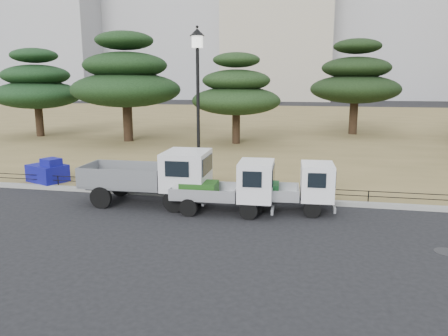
% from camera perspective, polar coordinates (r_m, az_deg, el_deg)
% --- Properties ---
extents(ground, '(220.00, 220.00, 0.00)m').
position_cam_1_polar(ground, '(13.75, -1.69, -6.95)').
color(ground, black).
extents(lawn, '(120.00, 56.00, 0.15)m').
position_cam_1_polar(lawn, '(43.61, 7.64, 5.78)').
color(lawn, olive).
rests_on(lawn, ground).
extents(curb, '(120.00, 0.25, 0.16)m').
position_cam_1_polar(curb, '(16.16, 0.43, -3.82)').
color(curb, gray).
rests_on(curb, ground).
extents(truck_large, '(4.48, 1.88, 1.94)m').
position_cam_1_polar(truck_large, '(15.51, -9.14, -0.84)').
color(truck_large, black).
rests_on(truck_large, ground).
extents(truck_kei_front, '(3.36, 1.54, 1.76)m').
position_cam_1_polar(truck_kei_front, '(14.38, 0.95, -2.50)').
color(truck_kei_front, black).
rests_on(truck_kei_front, ground).
extents(truck_kei_rear, '(3.23, 1.53, 1.65)m').
position_cam_1_polar(truck_kei_rear, '(14.69, 8.96, -2.53)').
color(truck_kei_rear, black).
rests_on(truck_kei_rear, ground).
extents(street_lamp, '(0.53, 0.53, 5.97)m').
position_cam_1_polar(street_lamp, '(16.14, -3.44, 10.90)').
color(street_lamp, black).
rests_on(street_lamp, lawn).
extents(pipe_fence, '(38.00, 0.04, 0.40)m').
position_cam_1_polar(pipe_fence, '(16.21, 0.53, -2.46)').
color(pipe_fence, black).
rests_on(pipe_fence, lawn).
extents(tarp_pile, '(1.84, 1.63, 1.01)m').
position_cam_1_polar(tarp_pile, '(19.65, -22.00, -0.49)').
color(tarp_pile, '#11128A').
rests_on(tarp_pile, lawn).
extents(manhole, '(0.60, 0.60, 0.01)m').
position_cam_1_polar(manhole, '(12.77, 27.04, -9.72)').
color(manhole, '#2D2D30').
rests_on(manhole, ground).
extents(pine_west_far, '(6.37, 6.37, 6.44)m').
position_cam_1_polar(pine_west_far, '(35.53, -23.29, 9.81)').
color(pine_west_far, black).
rests_on(pine_west_far, lawn).
extents(pine_west_near, '(7.35, 7.35, 7.35)m').
position_cam_1_polar(pine_west_near, '(30.79, -12.69, 11.31)').
color(pine_west_near, black).
rests_on(pine_west_near, lawn).
extents(pine_center_left, '(5.82, 5.82, 5.91)m').
position_cam_1_polar(pine_center_left, '(28.91, 1.62, 9.95)').
color(pine_center_left, black).
rests_on(pine_center_left, lawn).
extents(pine_center_right, '(6.80, 6.80, 7.22)m').
position_cam_1_polar(pine_center_right, '(35.46, 16.81, 11.00)').
color(pine_center_right, black).
rests_on(pine_center_right, lawn).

